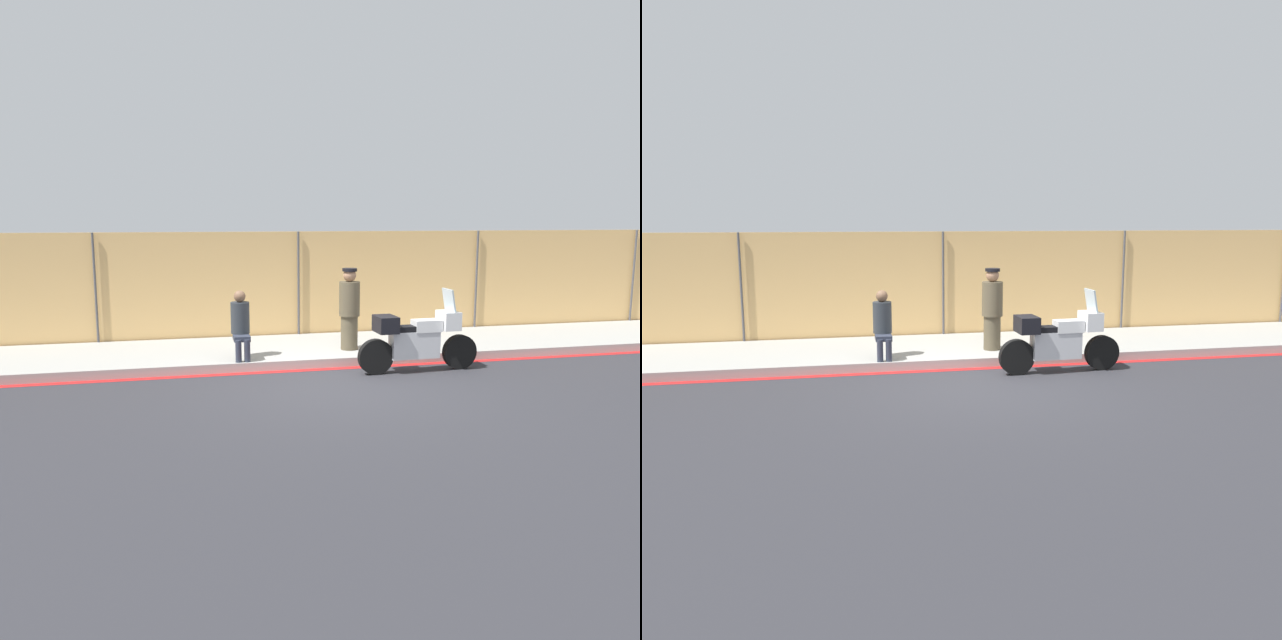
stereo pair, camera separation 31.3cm
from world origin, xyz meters
TOP-DOWN VIEW (x-y plane):
  - ground_plane at (0.00, 0.00)m, footprint 120.00×120.00m
  - sidewalk at (0.00, 2.58)m, footprint 32.60×2.64m
  - curb_paint_stripe at (0.00, 1.17)m, footprint 32.60×0.18m
  - storefront_fence at (0.00, 3.99)m, footprint 30.97×0.16m
  - motorcycle at (1.61, 0.63)m, footprint 2.33×0.55m
  - officer_standing at (0.69, 2.03)m, footprint 0.42×0.42m
  - person_seated_on_curb at (-1.53, 1.72)m, footprint 0.36×0.66m

SIDE VIEW (x-z plane):
  - ground_plane at x=0.00m, z-range 0.00..0.00m
  - curb_paint_stripe at x=0.00m, z-range 0.00..0.01m
  - sidewalk at x=0.00m, z-range 0.00..0.17m
  - motorcycle at x=1.61m, z-range -0.15..1.38m
  - person_seated_on_curb at x=-1.53m, z-range 0.24..1.53m
  - officer_standing at x=0.69m, z-range 0.19..1.84m
  - storefront_fence at x=0.00m, z-range 0.00..2.51m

